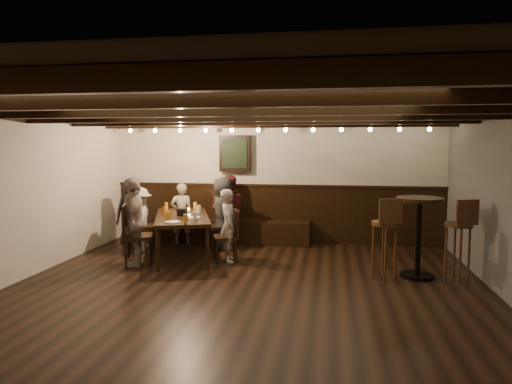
% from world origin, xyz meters
% --- Properties ---
extents(room, '(7.00, 7.00, 7.00)m').
position_xyz_m(room, '(-0.29, 2.21, 1.07)').
color(room, black).
rests_on(room, ground).
extents(dining_table, '(1.45, 2.10, 0.72)m').
position_xyz_m(dining_table, '(-1.43, 1.95, 0.66)').
color(dining_table, black).
rests_on(dining_table, floor).
extents(chair_left_near, '(0.57, 0.57, 0.98)m').
position_xyz_m(chair_left_near, '(-2.25, 2.14, 0.30)').
color(chair_left_near, black).
rests_on(chair_left_near, floor).
extents(chair_left_far, '(0.57, 0.57, 0.98)m').
position_xyz_m(chair_left_far, '(-1.96, 1.29, 0.30)').
color(chair_left_far, black).
rests_on(chair_left_far, floor).
extents(chair_right_near, '(0.52, 0.52, 0.89)m').
position_xyz_m(chair_right_near, '(-0.89, 2.62, 0.27)').
color(chair_right_near, black).
rests_on(chair_right_near, floor).
extents(chair_right_far, '(0.50, 0.50, 0.85)m').
position_xyz_m(chair_right_far, '(-0.60, 1.77, 0.26)').
color(chair_right_far, black).
rests_on(chair_right_far, floor).
extents(person_bench_left, '(0.75, 0.61, 1.32)m').
position_xyz_m(person_bench_left, '(-2.57, 2.51, 0.66)').
color(person_bench_left, black).
rests_on(person_bench_left, floor).
extents(person_bench_centre, '(0.50, 0.41, 1.18)m').
position_xyz_m(person_bench_centre, '(-1.77, 2.95, 0.59)').
color(person_bench_centre, gray).
rests_on(person_bench_centre, floor).
extents(person_bench_right, '(0.78, 0.69, 1.34)m').
position_xyz_m(person_bench_right, '(-0.87, 3.10, 0.67)').
color(person_bench_right, maroon).
rests_on(person_bench_right, floor).
extents(person_left_near, '(0.67, 0.86, 1.18)m').
position_xyz_m(person_left_near, '(-2.28, 2.13, 0.59)').
color(person_left_near, gray).
rests_on(person_left_near, floor).
extents(person_left_far, '(0.59, 0.88, 1.39)m').
position_xyz_m(person_left_far, '(-1.99, 1.28, 0.70)').
color(person_left_far, '#A09080').
rests_on(person_left_far, floor).
extents(person_right_near, '(0.62, 0.76, 1.34)m').
position_xyz_m(person_right_near, '(-0.87, 2.63, 0.67)').
color(person_right_near, black).
rests_on(person_right_near, floor).
extents(person_right_far, '(0.42, 0.51, 1.20)m').
position_xyz_m(person_right_far, '(-0.57, 1.78, 0.60)').
color(person_right_far, gray).
rests_on(person_right_far, floor).
extents(pint_a, '(0.07, 0.07, 0.14)m').
position_xyz_m(pint_a, '(-1.92, 2.52, 0.79)').
color(pint_a, '#BF7219').
rests_on(pint_a, dining_table).
extents(pint_b, '(0.07, 0.07, 0.14)m').
position_xyz_m(pint_b, '(-1.40, 2.65, 0.79)').
color(pint_b, '#BF7219').
rests_on(pint_b, dining_table).
extents(pint_c, '(0.07, 0.07, 0.14)m').
position_xyz_m(pint_c, '(-1.74, 1.95, 0.79)').
color(pint_c, '#BF7219').
rests_on(pint_c, dining_table).
extents(pint_d, '(0.07, 0.07, 0.14)m').
position_xyz_m(pint_d, '(-1.21, 2.24, 0.79)').
color(pint_d, silver).
rests_on(pint_d, dining_table).
extents(pint_e, '(0.07, 0.07, 0.14)m').
position_xyz_m(pint_e, '(-1.49, 1.46, 0.79)').
color(pint_e, '#BF7219').
rests_on(pint_e, dining_table).
extents(pint_f, '(0.07, 0.07, 0.14)m').
position_xyz_m(pint_f, '(-1.06, 1.50, 0.79)').
color(pint_f, silver).
rests_on(pint_f, dining_table).
extents(pint_g, '(0.07, 0.07, 0.14)m').
position_xyz_m(pint_g, '(-1.12, 1.22, 0.79)').
color(pint_g, '#BF7219').
rests_on(pint_g, dining_table).
extents(plate_near, '(0.24, 0.24, 0.01)m').
position_xyz_m(plate_near, '(-1.34, 1.24, 0.73)').
color(plate_near, white).
rests_on(plate_near, dining_table).
extents(plate_far, '(0.24, 0.24, 0.01)m').
position_xyz_m(plate_far, '(-1.16, 1.73, 0.73)').
color(plate_far, white).
rests_on(plate_far, dining_table).
extents(condiment_caddy, '(0.15, 0.10, 0.12)m').
position_xyz_m(condiment_caddy, '(-1.41, 1.91, 0.78)').
color(condiment_caddy, black).
rests_on(condiment_caddy, dining_table).
extents(candle, '(0.05, 0.05, 0.05)m').
position_xyz_m(candle, '(-1.41, 2.28, 0.74)').
color(candle, beige).
rests_on(candle, dining_table).
extents(high_top_table, '(0.66, 0.66, 1.17)m').
position_xyz_m(high_top_table, '(2.35, 1.34, 0.77)').
color(high_top_table, black).
rests_on(high_top_table, floor).
extents(bar_stool_left, '(0.40, 0.42, 1.19)m').
position_xyz_m(bar_stool_left, '(1.85, 1.13, 0.44)').
color(bar_stool_left, '#3B2313').
rests_on(bar_stool_left, floor).
extents(bar_stool_right, '(0.41, 0.43, 1.19)m').
position_xyz_m(bar_stool_right, '(2.85, 1.18, 0.44)').
color(bar_stool_right, '#3B2313').
rests_on(bar_stool_right, floor).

